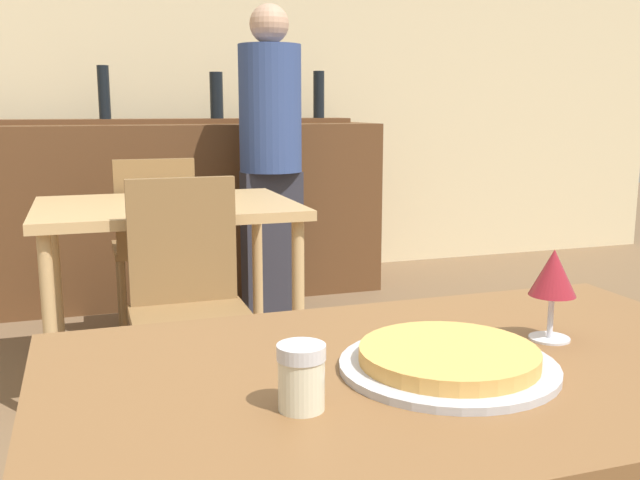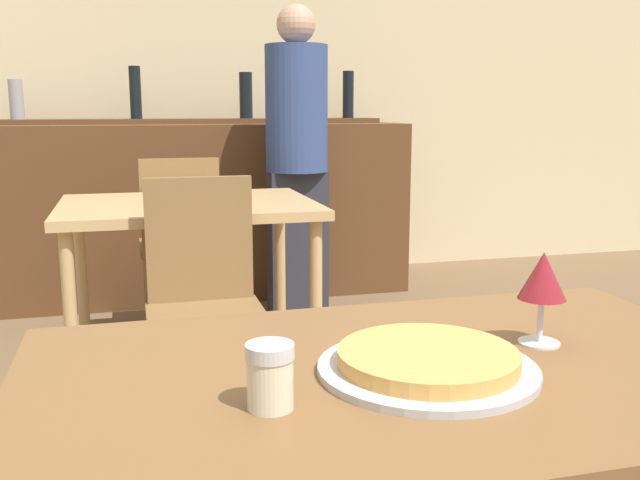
% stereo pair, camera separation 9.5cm
% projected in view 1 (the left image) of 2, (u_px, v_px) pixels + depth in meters
% --- Properties ---
extents(wall_back, '(8.00, 0.05, 2.80)m').
position_uv_depth(wall_back, '(155.00, 71.00, 4.68)').
color(wall_back, beige).
rests_on(wall_back, ground_plane).
extents(dining_table_near, '(1.18, 0.71, 0.77)m').
position_uv_depth(dining_table_near, '(422.00, 419.00, 1.13)').
color(dining_table_near, brown).
rests_on(dining_table_near, ground_plane).
extents(dining_table_far, '(1.05, 0.82, 0.77)m').
position_uv_depth(dining_table_far, '(167.00, 224.00, 2.98)').
color(dining_table_far, tan).
rests_on(dining_table_far, ground_plane).
extents(bar_counter, '(2.60, 0.56, 1.06)m').
position_uv_depth(bar_counter, '(169.00, 212.00, 4.37)').
color(bar_counter, brown).
rests_on(bar_counter, ground_plane).
extents(bar_back_shelf, '(2.39, 0.24, 0.35)m').
position_uv_depth(bar_back_shelf, '(164.00, 114.00, 4.39)').
color(bar_back_shelf, brown).
rests_on(bar_back_shelf, bar_counter).
extents(chair_far_side_front, '(0.40, 0.40, 0.92)m').
position_uv_depth(chair_far_side_front, '(188.00, 292.00, 2.47)').
color(chair_far_side_front, olive).
rests_on(chair_far_side_front, ground_plane).
extents(chair_far_side_back, '(0.40, 0.40, 0.92)m').
position_uv_depth(chair_far_side_back, '(155.00, 236.00, 3.54)').
color(chair_far_side_back, olive).
rests_on(chair_far_side_back, ground_plane).
extents(pizza_tray, '(0.33, 0.33, 0.04)m').
position_uv_depth(pizza_tray, '(448.00, 360.00, 1.09)').
color(pizza_tray, '#B7B7BC').
rests_on(pizza_tray, dining_table_near).
extents(cheese_shaker, '(0.07, 0.07, 0.09)m').
position_uv_depth(cheese_shaker, '(301.00, 377.00, 0.94)').
color(cheese_shaker, beige).
rests_on(cheese_shaker, dining_table_near).
extents(person_standing, '(0.34, 0.34, 1.71)m').
position_uv_depth(person_standing, '(271.00, 151.00, 3.91)').
color(person_standing, '#2D2D38').
rests_on(person_standing, ground_plane).
extents(wine_glass, '(0.08, 0.08, 0.16)m').
position_uv_depth(wine_glass, '(553.00, 275.00, 1.21)').
color(wine_glass, silver).
rests_on(wine_glass, dining_table_near).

